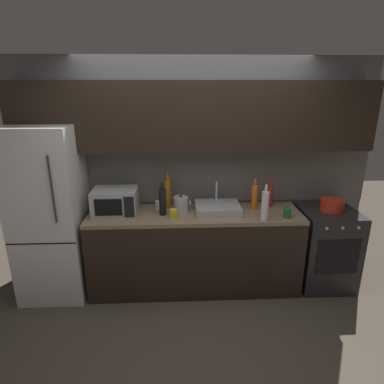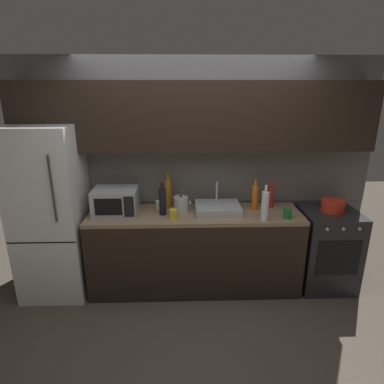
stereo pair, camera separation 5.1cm
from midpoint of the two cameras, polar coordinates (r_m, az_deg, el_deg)
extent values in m
plane|color=#4C4238|center=(3.25, 0.93, -24.75)|extent=(10.00, 10.00, 0.00)
cube|color=slate|center=(3.80, -0.20, 3.55)|extent=(4.02, 0.10, 2.50)
cube|color=slate|center=(3.76, -0.16, 2.60)|extent=(4.02, 0.01, 0.60)
cube|color=black|center=(3.47, -0.05, 13.06)|extent=(3.70, 0.34, 0.70)
cube|color=black|center=(3.73, 0.09, -10.34)|extent=(2.28, 0.60, 0.86)
cube|color=#8C7256|center=(3.53, 0.09, -3.92)|extent=(2.28, 0.60, 0.04)
cube|color=white|center=(3.77, -23.70, -3.42)|extent=(0.68, 0.66, 1.84)
cube|color=black|center=(3.56, -25.15, -8.14)|extent=(0.67, 0.00, 0.01)
cylinder|color=#333333|center=(3.28, -23.53, 0.32)|extent=(0.02, 0.02, 0.64)
cube|color=#232326|center=(4.06, 21.71, -8.90)|extent=(0.60, 0.60, 0.90)
cube|color=black|center=(3.80, 23.63, -10.32)|extent=(0.45, 0.01, 0.40)
cylinder|color=#B2B2B7|center=(3.58, 21.98, -5.89)|extent=(0.03, 0.02, 0.03)
cylinder|color=#B2B2B7|center=(3.65, 24.35, -5.73)|extent=(0.03, 0.02, 0.03)
cylinder|color=#B2B2B7|center=(3.73, 26.62, -5.58)|extent=(0.03, 0.02, 0.03)
cube|color=#A8AAAF|center=(3.56, -13.55, -1.62)|extent=(0.46, 0.34, 0.27)
cube|color=black|center=(3.41, -14.75, -2.61)|extent=(0.28, 0.01, 0.18)
cube|color=black|center=(3.37, -11.31, -2.59)|extent=(0.10, 0.01, 0.22)
cube|color=#ADAFB5|center=(3.56, 4.05, -2.76)|extent=(0.48, 0.38, 0.08)
cylinder|color=silver|center=(3.63, 3.86, 0.20)|extent=(0.02, 0.02, 0.22)
cylinder|color=#B7BABF|center=(3.54, -2.37, -2.15)|extent=(0.16, 0.16, 0.16)
sphere|color=black|center=(3.50, -2.39, -0.70)|extent=(0.02, 0.02, 0.02)
cone|color=#B7BABF|center=(3.53, -0.78, -1.62)|extent=(0.03, 0.03, 0.05)
cylinder|color=#B27019|center=(3.66, -4.60, -0.19)|extent=(0.07, 0.07, 0.32)
cylinder|color=#B27019|center=(3.61, -4.68, 2.71)|extent=(0.03, 0.03, 0.07)
cylinder|color=#A82323|center=(3.76, 13.02, -0.72)|extent=(0.07, 0.07, 0.24)
cylinder|color=#A82323|center=(3.71, 13.19, 1.57)|extent=(0.03, 0.03, 0.07)
cylinder|color=orange|center=(3.65, 10.38, -0.91)|extent=(0.07, 0.07, 0.26)
cylinder|color=orange|center=(3.60, 10.53, 1.60)|extent=(0.03, 0.03, 0.07)
cylinder|color=silver|center=(3.37, 12.12, -2.37)|extent=(0.07, 0.07, 0.30)
cylinder|color=silver|center=(3.31, 12.33, 0.64)|extent=(0.03, 0.03, 0.07)
cylinder|color=black|center=(3.45, -5.53, -1.77)|extent=(0.08, 0.08, 0.28)
cylinder|color=black|center=(3.39, -5.62, 0.97)|extent=(0.03, 0.03, 0.07)
cylinder|color=gold|center=(3.38, -3.68, -3.80)|extent=(0.08, 0.08, 0.10)
cylinder|color=silver|center=(3.65, -6.16, -2.22)|extent=(0.08, 0.08, 0.09)
cylinder|color=#1E6B2D|center=(3.52, 15.80, -3.50)|extent=(0.08, 0.08, 0.10)
cylinder|color=red|center=(3.87, 22.77, -2.20)|extent=(0.25, 0.25, 0.11)
cylinder|color=red|center=(3.85, 22.88, -1.30)|extent=(0.25, 0.25, 0.02)
camera|label=1|loc=(0.03, -90.42, -0.14)|focal=30.73mm
camera|label=2|loc=(0.03, 89.58, 0.14)|focal=30.73mm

